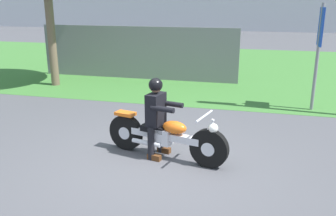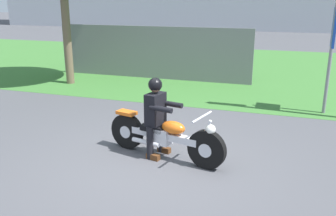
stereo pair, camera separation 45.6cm
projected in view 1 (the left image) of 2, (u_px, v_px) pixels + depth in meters
The scene contains 6 objects.
ground at pixel (155, 164), 6.16m from camera, with size 120.00×120.00×0.00m, color #4C4C51.
grass_verge at pixel (219, 67), 14.93m from camera, with size 60.00×12.00×0.01m, color #3D7533.
motorcycle_lead at pixel (165, 136), 6.29m from camera, with size 2.26×0.81×0.89m.
rider_lead at pixel (157, 111), 6.25m from camera, with size 0.62×0.55×1.41m.
sign_banner at pixel (319, 41), 8.69m from camera, with size 0.08×0.60×2.60m.
fence_segment at pixel (137, 53), 12.57m from camera, with size 7.00×0.06×1.80m, color slate.
Camera 1 is at (1.59, -5.41, 2.67)m, focal length 38.91 mm.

